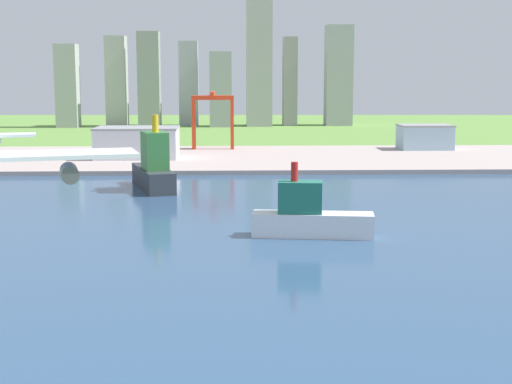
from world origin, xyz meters
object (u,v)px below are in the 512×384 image
warehouse_annex (425,137)px  ferry_boat (309,217)px  container_barge (154,168)px  warehouse_main (137,142)px  port_crane_red (213,107)px

warehouse_annex → ferry_boat: bearing=-111.8°
ferry_boat → container_barge: 118.77m
ferry_boat → warehouse_main: bearing=110.4°
ferry_boat → warehouse_annex: (104.91, 261.99, 4.13)m
container_barge → warehouse_annex: 228.14m
ferry_boat → port_crane_red: (-35.81, 267.55, 23.70)m
warehouse_main → warehouse_annex: bearing=14.6°
ferry_boat → container_barge: bearing=119.7°
warehouse_annex → port_crane_red: bearing=177.7°
port_crane_red → warehouse_main: bearing=-129.1°
warehouse_main → warehouse_annex: size_ratio=1.42×
container_barge → warehouse_main: (-20.59, 110.78, 2.13)m
container_barge → port_crane_red: port_crane_red is taller
port_crane_red → warehouse_annex: port_crane_red is taller
ferry_boat → warehouse_annex: size_ratio=1.13×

